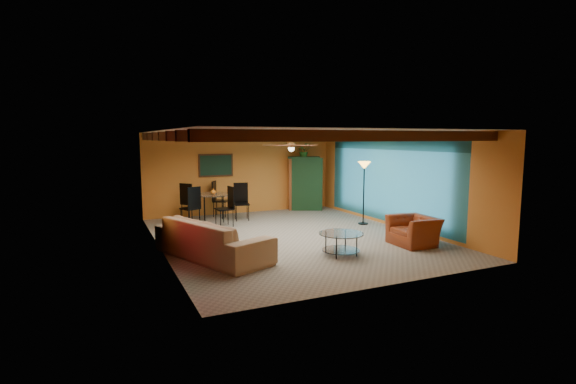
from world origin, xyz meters
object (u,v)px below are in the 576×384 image
floor_lamp (364,193)px  potted_plant (304,151)px  coffee_table (341,244)px  vase (213,181)px  armchair (414,231)px  dining_table (214,203)px  sofa (213,238)px  armoire (304,184)px

floor_lamp → potted_plant: bearing=98.4°
coffee_table → vase: size_ratio=5.52×
coffee_table → potted_plant: (1.92, 5.69, 1.84)m
armchair → dining_table: (-3.61, 4.82, 0.24)m
vase → armchair: bearing=-53.2°
coffee_table → dining_table: 5.13m
sofa → vase: 4.13m
dining_table → potted_plant: (3.48, 0.82, 1.51)m
potted_plant → sofa: bearing=-133.8°
vase → dining_table: bearing=0.0°
coffee_table → vase: vase is taller
armoire → potted_plant: 1.18m
coffee_table → armchair: bearing=1.4°
armchair → coffee_table: 2.05m
sofa → floor_lamp: (4.97, 1.65, 0.52)m
armchair → coffee_table: bearing=-87.2°
armoire → potted_plant: (0.00, 0.00, 1.18)m
armoire → potted_plant: size_ratio=3.48×
dining_table → potted_plant: 3.88m
potted_plant → vase: bearing=-166.8°
coffee_table → floor_lamp: (2.37, 2.62, 0.69)m
armchair → dining_table: 6.03m
armchair → dining_table: dining_table is taller
potted_plant → vase: (-3.48, -0.82, -0.84)m
armoire → vase: bearing=-142.3°
coffee_table → vase: bearing=107.8°
sofa → floor_lamp: floor_lamp is taller
armchair → armoire: (-0.13, 5.64, 0.57)m
armoire → vase: 3.59m
coffee_table → floor_lamp: size_ratio=0.52×
coffee_table → armoire: 6.04m
armchair → potted_plant: size_ratio=2.01×
potted_plant → coffee_table: bearing=-108.7°
sofa → potted_plant: 6.75m
dining_table → vase: bearing=0.0°
armchair → coffee_table: armchair is taller
coffee_table → floor_lamp: floor_lamp is taller
coffee_table → vase: 5.22m
coffee_table → dining_table: size_ratio=0.44×
sofa → armchair: bearing=-123.5°
sofa → vase: size_ratio=16.00×
armchair → floor_lamp: 2.66m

